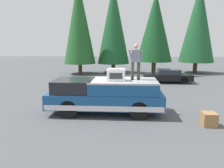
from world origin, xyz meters
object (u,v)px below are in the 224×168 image
object	(u,v)px
pickup_truck	(105,95)
parked_car_black	(167,76)
person_on_truck_bed	(136,61)
compressor_unit	(116,75)
wooden_crate	(209,119)

from	to	relation	value
pickup_truck	parked_car_black	distance (m)	9.75
parked_car_black	person_on_truck_bed	bearing A→B (deg)	159.51
compressor_unit	parked_car_black	xyz separation A→B (m)	(8.77, -4.06, -1.35)
wooden_crate	person_on_truck_bed	bearing A→B (deg)	61.49
pickup_truck	person_on_truck_bed	world-z (taller)	person_on_truck_bed
person_on_truck_bed	compressor_unit	bearing A→B (deg)	111.40
person_on_truck_bed	pickup_truck	bearing A→B (deg)	97.34
pickup_truck	compressor_unit	world-z (taller)	compressor_unit
person_on_truck_bed	wooden_crate	distance (m)	4.10
pickup_truck	wooden_crate	xyz separation A→B (m)	(-1.44, -4.44, -0.59)
parked_car_black	wooden_crate	xyz separation A→B (m)	(-10.04, 0.15, -0.30)
compressor_unit	parked_car_black	distance (m)	9.76
pickup_truck	person_on_truck_bed	xyz separation A→B (m)	(0.19, -1.44, 1.68)
person_on_truck_bed	parked_car_black	world-z (taller)	person_on_truck_bed
wooden_crate	pickup_truck	bearing A→B (deg)	72.01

